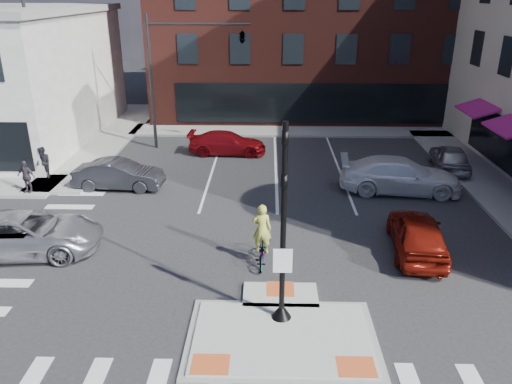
{
  "coord_description": "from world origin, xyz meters",
  "views": [
    {
      "loc": [
        -0.44,
        -12.05,
        9.19
      ],
      "look_at": [
        -0.89,
        5.7,
        2.0
      ],
      "focal_mm": 35.0,
      "sensor_mm": 36.0,
      "label": 1
    }
  ],
  "objects_px": {
    "silver_suv": "(24,234)",
    "cyclist": "(262,244)",
    "white_pickup": "(400,175)",
    "bg_car_dark": "(119,175)",
    "bg_car_red": "(227,143)",
    "pedestrian_a": "(44,163)",
    "pedestrian_b": "(26,177)",
    "red_sedan": "(417,234)",
    "bg_car_silver": "(450,157)"
  },
  "relations": [
    {
      "from": "white_pickup",
      "to": "bg_car_silver",
      "type": "height_order",
      "value": "white_pickup"
    },
    {
      "from": "silver_suv",
      "to": "pedestrian_b",
      "type": "relative_size",
      "value": 3.55
    },
    {
      "from": "cyclist",
      "to": "bg_car_red",
      "type": "bearing_deg",
      "value": -77.92
    },
    {
      "from": "silver_suv",
      "to": "white_pickup",
      "type": "bearing_deg",
      "value": -72.43
    },
    {
      "from": "red_sedan",
      "to": "pedestrian_a",
      "type": "relative_size",
      "value": 2.73
    },
    {
      "from": "bg_car_silver",
      "to": "bg_car_red",
      "type": "distance_m",
      "value": 12.69
    },
    {
      "from": "silver_suv",
      "to": "cyclist",
      "type": "xyz_separation_m",
      "value": [
        8.86,
        -0.6,
        -0.0
      ]
    },
    {
      "from": "silver_suv",
      "to": "white_pickup",
      "type": "height_order",
      "value": "white_pickup"
    },
    {
      "from": "bg_car_silver",
      "to": "cyclist",
      "type": "relative_size",
      "value": 1.81
    },
    {
      "from": "red_sedan",
      "to": "cyclist",
      "type": "bearing_deg",
      "value": 16.05
    },
    {
      "from": "cyclist",
      "to": "pedestrian_b",
      "type": "height_order",
      "value": "cyclist"
    },
    {
      "from": "bg_car_red",
      "to": "pedestrian_a",
      "type": "relative_size",
      "value": 2.81
    },
    {
      "from": "silver_suv",
      "to": "pedestrian_b",
      "type": "distance_m",
      "value": 6.18
    },
    {
      "from": "silver_suv",
      "to": "bg_car_silver",
      "type": "relative_size",
      "value": 1.34
    },
    {
      "from": "white_pickup",
      "to": "pedestrian_a",
      "type": "height_order",
      "value": "pedestrian_a"
    },
    {
      "from": "bg_car_silver",
      "to": "pedestrian_b",
      "type": "xyz_separation_m",
      "value": [
        -21.5,
        -4.18,
        0.23
      ]
    },
    {
      "from": "silver_suv",
      "to": "pedestrian_a",
      "type": "bearing_deg",
      "value": 12.73
    },
    {
      "from": "bg_car_silver",
      "to": "pedestrian_a",
      "type": "bearing_deg",
      "value": 13.42
    },
    {
      "from": "bg_car_dark",
      "to": "pedestrian_b",
      "type": "distance_m",
      "value": 4.29
    },
    {
      "from": "pedestrian_b",
      "to": "cyclist",
      "type": "bearing_deg",
      "value": -15.7
    },
    {
      "from": "cyclist",
      "to": "pedestrian_b",
      "type": "bearing_deg",
      "value": -26.57
    },
    {
      "from": "white_pickup",
      "to": "bg_car_dark",
      "type": "xyz_separation_m",
      "value": [
        -13.84,
        0.08,
        -0.12
      ]
    },
    {
      "from": "red_sedan",
      "to": "pedestrian_a",
      "type": "distance_m",
      "value": 18.63
    },
    {
      "from": "white_pickup",
      "to": "bg_car_dark",
      "type": "height_order",
      "value": "white_pickup"
    },
    {
      "from": "bg_car_dark",
      "to": "cyclist",
      "type": "xyz_separation_m",
      "value": [
        7.2,
        -7.25,
        0.06
      ]
    },
    {
      "from": "bg_car_silver",
      "to": "silver_suv",
      "type": "bearing_deg",
      "value": 34.98
    },
    {
      "from": "red_sedan",
      "to": "pedestrian_b",
      "type": "relative_size",
      "value": 2.85
    },
    {
      "from": "cyclist",
      "to": "pedestrian_b",
      "type": "relative_size",
      "value": 1.46
    },
    {
      "from": "bg_car_silver",
      "to": "pedestrian_a",
      "type": "relative_size",
      "value": 2.54
    },
    {
      "from": "silver_suv",
      "to": "pedestrian_b",
      "type": "bearing_deg",
      "value": 18.51
    },
    {
      "from": "silver_suv",
      "to": "bg_car_red",
      "type": "bearing_deg",
      "value": -33.26
    },
    {
      "from": "pedestrian_a",
      "to": "bg_car_silver",
      "type": "bearing_deg",
      "value": 36.12
    },
    {
      "from": "silver_suv",
      "to": "bg_car_red",
      "type": "relative_size",
      "value": 1.22
    },
    {
      "from": "cyclist",
      "to": "silver_suv",
      "type": "bearing_deg",
      "value": -1.66
    },
    {
      "from": "pedestrian_a",
      "to": "pedestrian_b",
      "type": "relative_size",
      "value": 1.04
    },
    {
      "from": "bg_car_dark",
      "to": "pedestrian_b",
      "type": "xyz_separation_m",
      "value": [
        -4.16,
        -1.0,
        0.23
      ]
    },
    {
      "from": "white_pickup",
      "to": "pedestrian_a",
      "type": "xyz_separation_m",
      "value": [
        -18.0,
        1.08,
        0.14
      ]
    },
    {
      "from": "white_pickup",
      "to": "bg_car_silver",
      "type": "xyz_separation_m",
      "value": [
        3.5,
        3.25,
        -0.12
      ]
    },
    {
      "from": "bg_car_red",
      "to": "white_pickup",
      "type": "bearing_deg",
      "value": -120.91
    },
    {
      "from": "cyclist",
      "to": "pedestrian_b",
      "type": "xyz_separation_m",
      "value": [
        -11.36,
        6.25,
        0.16
      ]
    },
    {
      "from": "red_sedan",
      "to": "bg_car_red",
      "type": "relative_size",
      "value": 0.97
    },
    {
      "from": "bg_car_dark",
      "to": "bg_car_red",
      "type": "bearing_deg",
      "value": -37.05
    },
    {
      "from": "pedestrian_b",
      "to": "bg_car_dark",
      "type": "bearing_deg",
      "value": 26.6
    },
    {
      "from": "cyclist",
      "to": "bg_car_silver",
      "type": "bearing_deg",
      "value": -131.99
    },
    {
      "from": "bg_car_silver",
      "to": "red_sedan",
      "type": "bearing_deg",
      "value": 72.93
    },
    {
      "from": "red_sedan",
      "to": "cyclist",
      "type": "xyz_separation_m",
      "value": [
        -5.8,
        -1.0,
        0.01
      ]
    },
    {
      "from": "silver_suv",
      "to": "pedestrian_b",
      "type": "xyz_separation_m",
      "value": [
        -2.5,
        5.64,
        0.16
      ]
    },
    {
      "from": "silver_suv",
      "to": "red_sedan",
      "type": "distance_m",
      "value": 14.67
    },
    {
      "from": "bg_car_red",
      "to": "pedestrian_a",
      "type": "height_order",
      "value": "pedestrian_a"
    },
    {
      "from": "cyclist",
      "to": "pedestrian_b",
      "type": "distance_m",
      "value": 12.97
    }
  ]
}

